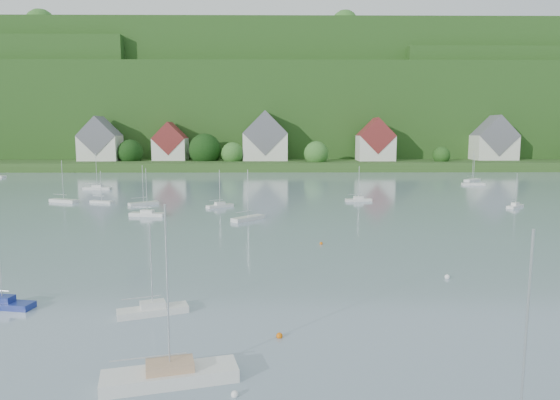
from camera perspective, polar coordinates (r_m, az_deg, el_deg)
name	(u,v)px	position (r m, az deg, el deg)	size (l,w,h in m)	color
far_shore_strip	(253,162)	(198.44, -3.03, 4.28)	(600.00, 60.00, 3.00)	#2E501E
forested_ridge	(259,113)	(266.69, -2.36, 9.82)	(620.00, 181.22, 69.89)	#1A4014
village_building_0	(100,143)	(195.46, -19.64, 6.13)	(14.00, 10.40, 16.00)	silver
village_building_1	(170,144)	(190.83, -12.27, 6.15)	(12.00, 9.36, 14.00)	silver
village_building_2	(265,140)	(185.93, -1.65, 6.75)	(16.00, 11.44, 18.00)	silver
village_building_3	(375,143)	(187.55, 10.73, 6.37)	(13.00, 10.40, 15.50)	silver
village_building_4	(494,142)	(204.91, 23.01, 6.05)	(15.00, 10.40, 16.50)	silver
near_sailboat_1	(3,303)	(46.92, -28.83, -10.14)	(5.23, 2.29, 6.84)	navy
near_sailboat_2	(170,374)	(30.76, -12.30, -18.65)	(7.85, 3.94, 10.21)	silver
near_sailboat_3	(153,309)	(41.15, -14.17, -11.85)	(5.53, 3.25, 7.22)	silver
mooring_buoy_1	(235,396)	(29.14, -5.13, -21.22)	(0.41, 0.41, 0.41)	white
mooring_buoy_2	(279,338)	(35.98, -0.07, -15.26)	(0.45, 0.45, 0.45)	orange
mooring_buoy_3	(321,244)	(63.35, 4.66, -5.01)	(0.40, 0.40, 0.40)	orange
mooring_buoy_4	(447,278)	(51.67, 18.34, -8.39)	(0.50, 0.50, 0.50)	white
far_sailboat_cluster	(311,191)	(114.52, 3.51, 1.01)	(194.54, 76.85, 8.71)	silver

